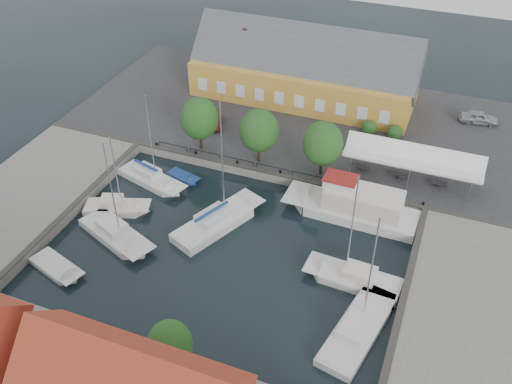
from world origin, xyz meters
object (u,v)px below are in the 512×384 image
Objects in this scene: trawler at (356,208)px; west_boat_b at (116,209)px; warehouse at (301,71)px; west_boat_c at (116,235)px; car_silver at (479,117)px; car_red at (215,120)px; center_sailboat at (217,223)px; west_boat_a at (151,180)px; tent_canopy at (413,158)px; launch_nw at (183,178)px; launch_sw at (57,268)px; east_boat_b at (355,280)px; east_boat_c at (357,332)px.

west_boat_b is (-22.61, -7.97, -0.76)m from trawler.
west_boat_c reaches higher than warehouse.
car_red is (-29.57, -12.08, -0.10)m from car_silver.
west_boat_c is (-0.84, -20.89, -1.41)m from car_red.
center_sailboat reaches higher than west_boat_a.
car_silver reaches higher than car_red.
warehouse reaches higher than car_silver.
trawler reaches higher than tent_canopy.
center_sailboat is at bearing -40.56° from launch_nw.
launch_sw is (-33.01, -38.57, -1.68)m from car_silver.
warehouse is 4.81× the size of launch_sw.
trawler is at bearing 27.75° from center_sailboat.
tent_canopy is 3.46× the size of launch_nw.
center_sailboat is at bearing 44.32° from launch_sw.
car_red is 17.57m from center_sailboat.
center_sailboat is 3.42× the size of launch_nw.
east_boat_b is (14.26, -2.47, -0.10)m from center_sailboat.
east_boat_c is 1.07× the size of west_boat_a.
west_boat_b is at bearing -117.13° from launch_nw.
trawler is at bearing -48.98° from car_red.
launch_nw is (-22.98, -7.36, -3.59)m from tent_canopy.
tent_canopy is 1.17× the size of east_boat_c.
center_sailboat reaches higher than launch_nw.
east_boat_b is at bearing -76.58° from trawler.
warehouse reaches higher than car_red.
warehouse is at bearing 83.57° from car_silver.
east_boat_c reaches higher than tent_canopy.
east_boat_c reaches higher than launch_sw.
east_boat_b is 2.87× the size of launch_nw.
trawler is 21.93m from west_boat_a.
launch_nw is (-22.44, 13.76, -0.17)m from east_boat_c.
east_boat_c is (-6.39, -35.96, -1.51)m from car_silver.
car_silver is at bearing 42.18° from west_boat_b.
car_red is 12.14m from west_boat_a.
car_silver is at bearing 79.93° from east_boat_c.
east_boat_b reaches higher than launch_sw.
west_boat_b is 1.57× the size of launch_sw.
center_sailboat reaches higher than east_boat_c.
trawler is 1.22× the size of west_boat_a.
warehouse is 2.43× the size of west_boat_c.
west_boat_c is at bearing -173.50° from east_boat_b.
west_boat_c is at bearing -81.54° from west_boat_a.
west_boat_a is 9.14m from west_boat_c.
trawler is 1.47× the size of west_boat_b.
trawler is at bearing 1.97° from launch_nw.
west_boat_b reaches higher than tent_canopy.
west_boat_b reaches higher than launch_sw.
east_boat_c is at bearing -7.08° from west_boat_c.
east_boat_c reaches higher than west_boat_b.
car_red is at bearing 103.28° from car_silver.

